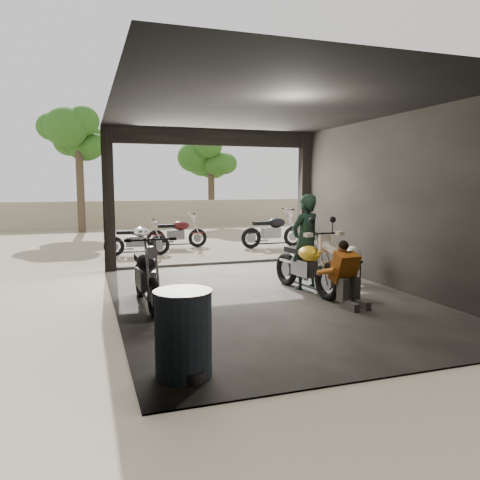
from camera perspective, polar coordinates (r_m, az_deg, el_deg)
ground at (r=8.10m, az=3.09°, el=-7.09°), size 80.00×80.00×0.00m
garage at (r=8.40m, az=1.78°, el=2.26°), size 7.00×7.13×3.20m
boundary_wall at (r=21.55m, az=-10.72°, el=3.17°), size 18.00×0.30×1.20m
tree_left at (r=19.91m, az=-19.13°, el=12.38°), size 2.20×2.20×5.60m
tree_right at (r=22.12m, az=-3.56°, el=11.04°), size 2.20×2.20×5.00m
main_bike at (r=8.45m, az=8.01°, el=-2.55°), size 0.93×1.82×1.16m
left_bike at (r=7.58m, az=-11.37°, el=-3.71°), size 0.76×1.73×1.16m
outside_bike_a at (r=12.96m, az=-12.46°, el=0.35°), size 1.58×0.78×1.03m
outside_bike_b at (r=14.30m, az=-7.70°, el=1.17°), size 1.62×0.68×1.09m
outside_bike_c at (r=14.34m, az=3.99°, el=1.46°), size 1.81×0.81×1.20m
rider at (r=8.67m, az=7.96°, el=-0.28°), size 0.75×0.61×1.77m
mechanic at (r=7.57m, az=13.13°, el=-4.31°), size 0.60×0.76×1.02m
stool at (r=9.39m, az=13.28°, el=-2.83°), size 0.34×0.34×0.47m
helmet at (r=9.36m, az=13.61°, el=-1.55°), size 0.37×0.38×0.28m
oil_drum at (r=4.83m, az=-6.93°, el=-11.41°), size 0.60×0.60×0.89m
sign_post at (r=11.52m, az=12.23°, el=4.88°), size 0.78×0.08×2.35m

